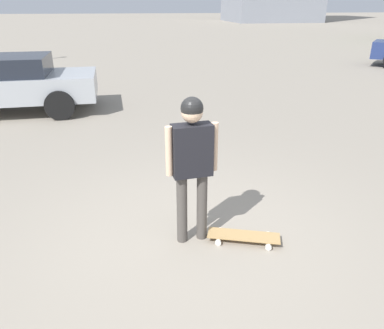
% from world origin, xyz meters
% --- Properties ---
extents(ground_plane, '(220.00, 220.00, 0.00)m').
position_xyz_m(ground_plane, '(0.00, 0.00, 0.00)').
color(ground_plane, gray).
extents(person, '(0.25, 0.57, 1.69)m').
position_xyz_m(person, '(0.00, 0.00, 1.06)').
color(person, '#4C4742').
rests_on(person, ground_plane).
extents(skateboard, '(0.48, 0.86, 0.08)m').
position_xyz_m(skateboard, '(-0.15, -0.58, 0.07)').
color(skateboard, tan).
rests_on(skateboard, ground_plane).
extents(car_parked_near, '(2.22, 4.48, 1.39)m').
position_xyz_m(car_parked_near, '(6.25, 3.65, 0.74)').
color(car_parked_near, '#ADB2B7').
rests_on(car_parked_near, ground_plane).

